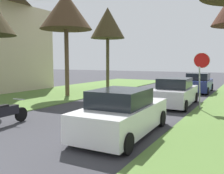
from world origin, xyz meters
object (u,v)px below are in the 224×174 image
object	(u,v)px
parked_sedan_white	(123,114)
parked_sedan_navy	(198,83)
stop_sign_far	(201,68)
street_tree_left_mid_b	(66,11)
parked_motorcycle	(6,113)
street_tree_left_far	(108,24)
parked_sedan_silver	(175,93)

from	to	relation	value
parked_sedan_white	parked_sedan_navy	distance (m)	13.64
stop_sign_far	parked_sedan_white	world-z (taller)	stop_sign_far
stop_sign_far	street_tree_left_mid_b	distance (m)	10.08
street_tree_left_mid_b	parked_sedan_navy	size ratio (longest dim) A/B	1.63
parked_sedan_navy	parked_motorcycle	world-z (taller)	parked_sedan_navy
parked_sedan_white	street_tree_left_far	bearing A→B (deg)	122.18
stop_sign_far	parked_motorcycle	xyz separation A→B (m)	(-6.05, -6.87, -1.66)
street_tree_left_far	parked_sedan_white	world-z (taller)	street_tree_left_far
stop_sign_far	parked_motorcycle	size ratio (longest dim) A/B	1.42
street_tree_left_mid_b	parked_sedan_navy	world-z (taller)	street_tree_left_mid_b
parked_sedan_silver	parked_sedan_navy	xyz separation A→B (m)	(0.02, 7.09, 0.00)
stop_sign_far	street_tree_left_mid_b	world-z (taller)	street_tree_left_mid_b
stop_sign_far	parked_sedan_navy	size ratio (longest dim) A/B	0.65
street_tree_left_far	parked_sedan_silver	world-z (taller)	street_tree_left_far
parked_sedan_silver	parked_sedan_navy	world-z (taller)	same
parked_sedan_silver	street_tree_left_far	bearing A→B (deg)	143.19
street_tree_left_far	parked_motorcycle	size ratio (longest dim) A/B	3.58
street_tree_left_far	parked_sedan_silver	size ratio (longest dim) A/B	1.65
parked_sedan_navy	street_tree_left_mid_b	bearing A→B (deg)	-137.46
street_tree_left_far	parked_sedan_white	xyz separation A→B (m)	(7.83, -12.44, -5.23)
parked_sedan_silver	parked_sedan_white	bearing A→B (deg)	-90.45
stop_sign_far	street_tree_left_far	xyz separation A→B (m)	(-9.38, 6.72, 3.80)
parked_sedan_silver	parked_motorcycle	world-z (taller)	parked_sedan_silver
parked_sedan_white	parked_motorcycle	size ratio (longest dim) A/B	2.17
street_tree_left_mid_b	parked_motorcycle	size ratio (longest dim) A/B	3.54
parked_sedan_silver	parked_motorcycle	distance (m)	8.94
parked_sedan_white	street_tree_left_mid_b	bearing A→B (deg)	140.05
parked_motorcycle	street_tree_left_far	bearing A→B (deg)	103.79
street_tree_left_mid_b	parked_sedan_navy	distance (m)	11.83
parked_sedan_navy	parked_motorcycle	size ratio (longest dim) A/B	2.17
parked_sedan_white	parked_motorcycle	distance (m)	4.64
stop_sign_far	parked_motorcycle	bearing A→B (deg)	-131.36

